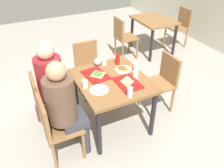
{
  "coord_description": "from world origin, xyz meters",
  "views": [
    {
      "loc": [
        2.17,
        -1.05,
        2.3
      ],
      "look_at": [
        0.0,
        0.0,
        0.66
      ],
      "focal_mm": 36.83,
      "sensor_mm": 36.0,
      "label": 1
    }
  ],
  "objects_px": {
    "tray_red_near": "(96,75)",
    "plastic_cup_b": "(85,84)",
    "chair_near_left": "(45,100)",
    "chair_left_end": "(88,65)",
    "chair_near_right": "(55,125)",
    "soda_can": "(130,92)",
    "background_chair_near": "(123,35)",
    "condiment_bottle": "(118,59)",
    "person_in_red": "(54,81)",
    "plastic_cup_c": "(104,61)",
    "tray_red_far": "(128,83)",
    "plastic_cup_d": "(136,74)",
    "chair_far_side": "(163,79)",
    "pizza_slice_a": "(98,74)",
    "main_table": "(112,86)",
    "plastic_cup_a": "(136,68)",
    "pizza_slice_c": "(123,68)",
    "background_table": "(154,25)",
    "pizza_slice_b": "(127,81)",
    "paper_plate_near_edge": "(99,90)",
    "paper_plate_center": "(123,69)",
    "background_chair_far": "(180,24)",
    "foil_bundle": "(98,62)",
    "handbag": "(43,107)"
  },
  "relations": [
    {
      "from": "soda_can",
      "to": "plastic_cup_a",
      "type": "bearing_deg",
      "value": 141.68
    },
    {
      "from": "pizza_slice_b",
      "to": "plastic_cup_d",
      "type": "height_order",
      "value": "plastic_cup_d"
    },
    {
      "from": "tray_red_near",
      "to": "tray_red_far",
      "type": "height_order",
      "value": "same"
    },
    {
      "from": "plastic_cup_a",
      "to": "soda_can",
      "type": "relative_size",
      "value": 0.82
    },
    {
      "from": "soda_can",
      "to": "paper_plate_near_edge",
      "type": "bearing_deg",
      "value": -135.87
    },
    {
      "from": "soda_can",
      "to": "background_chair_near",
      "type": "relative_size",
      "value": 0.14
    },
    {
      "from": "main_table",
      "to": "chair_far_side",
      "type": "bearing_deg",
      "value": 90.0
    },
    {
      "from": "chair_near_right",
      "to": "tray_red_near",
      "type": "distance_m",
      "value": 0.82
    },
    {
      "from": "plastic_cup_c",
      "to": "pizza_slice_c",
      "type": "bearing_deg",
      "value": 35.91
    },
    {
      "from": "pizza_slice_b",
      "to": "background_chair_far",
      "type": "relative_size",
      "value": 0.26
    },
    {
      "from": "pizza_slice_a",
      "to": "plastic_cup_d",
      "type": "height_order",
      "value": "plastic_cup_d"
    },
    {
      "from": "soda_can",
      "to": "condiment_bottle",
      "type": "height_order",
      "value": "condiment_bottle"
    },
    {
      "from": "plastic_cup_d",
      "to": "chair_far_side",
      "type": "bearing_deg",
      "value": 100.29
    },
    {
      "from": "plastic_cup_b",
      "to": "soda_can",
      "type": "relative_size",
      "value": 0.82
    },
    {
      "from": "chair_near_left",
      "to": "person_in_red",
      "type": "distance_m",
      "value": 0.28
    },
    {
      "from": "tray_red_near",
      "to": "background_table",
      "type": "xyz_separation_m",
      "value": [
        -1.53,
        1.95,
        -0.13
      ]
    },
    {
      "from": "tray_red_far",
      "to": "plastic_cup_c",
      "type": "height_order",
      "value": "plastic_cup_c"
    },
    {
      "from": "main_table",
      "to": "pizza_slice_c",
      "type": "distance_m",
      "value": 0.31
    },
    {
      "from": "chair_near_left",
      "to": "condiment_bottle",
      "type": "bearing_deg",
      "value": 93.96
    },
    {
      "from": "paper_plate_center",
      "to": "pizza_slice_a",
      "type": "relative_size",
      "value": 1.33
    },
    {
      "from": "chair_near_left",
      "to": "chair_left_end",
      "type": "relative_size",
      "value": 1.0
    },
    {
      "from": "tray_red_far",
      "to": "foil_bundle",
      "type": "relative_size",
      "value": 3.6
    },
    {
      "from": "main_table",
      "to": "chair_near_right",
      "type": "relative_size",
      "value": 1.13
    },
    {
      "from": "background_table",
      "to": "background_chair_far",
      "type": "bearing_deg",
      "value": 90.0
    },
    {
      "from": "background_chair_near",
      "to": "chair_far_side",
      "type": "bearing_deg",
      "value": -8.34
    },
    {
      "from": "chair_near_right",
      "to": "paper_plate_near_edge",
      "type": "height_order",
      "value": "chair_near_right"
    },
    {
      "from": "plastic_cup_d",
      "to": "pizza_slice_b",
      "type": "bearing_deg",
      "value": -71.25
    },
    {
      "from": "condiment_bottle",
      "to": "paper_plate_center",
      "type": "bearing_deg",
      "value": 0.0
    },
    {
      "from": "soda_can",
      "to": "plastic_cup_c",
      "type": "bearing_deg",
      "value": 176.92
    },
    {
      "from": "chair_far_side",
      "to": "tray_red_near",
      "type": "relative_size",
      "value": 2.38
    },
    {
      "from": "pizza_slice_a",
      "to": "background_table",
      "type": "bearing_deg",
      "value": 128.76
    },
    {
      "from": "soda_can",
      "to": "handbag",
      "type": "height_order",
      "value": "soda_can"
    },
    {
      "from": "chair_near_right",
      "to": "plastic_cup_c",
      "type": "xyz_separation_m",
      "value": [
        -0.63,
        0.88,
        0.28
      ]
    },
    {
      "from": "chair_near_right",
      "to": "tray_red_near",
      "type": "bearing_deg",
      "value": 121.84
    },
    {
      "from": "main_table",
      "to": "plastic_cup_a",
      "type": "distance_m",
      "value": 0.4
    },
    {
      "from": "chair_near_left",
      "to": "paper_plate_center",
      "type": "height_order",
      "value": "chair_near_left"
    },
    {
      "from": "condiment_bottle",
      "to": "person_in_red",
      "type": "bearing_deg",
      "value": -85.44
    },
    {
      "from": "background_chair_near",
      "to": "chair_near_right",
      "type": "bearing_deg",
      "value": -44.05
    },
    {
      "from": "pizza_slice_b",
      "to": "background_chair_near",
      "type": "xyz_separation_m",
      "value": [
        -1.85,
        0.93,
        -0.26
      ]
    },
    {
      "from": "plastic_cup_b",
      "to": "background_chair_near",
      "type": "relative_size",
      "value": 0.12
    },
    {
      "from": "chair_left_end",
      "to": "plastic_cup_d",
      "type": "xyz_separation_m",
      "value": [
        0.97,
        0.28,
        0.28
      ]
    },
    {
      "from": "tray_red_far",
      "to": "plastic_cup_d",
      "type": "bearing_deg",
      "value": 115.74
    },
    {
      "from": "paper_plate_near_edge",
      "to": "plastic_cup_b",
      "type": "xyz_separation_m",
      "value": [
        -0.12,
        -0.13,
        0.05
      ]
    },
    {
      "from": "background_table",
      "to": "plastic_cup_d",
      "type": "bearing_deg",
      "value": -40.19
    },
    {
      "from": "pizza_slice_a",
      "to": "plastic_cup_a",
      "type": "distance_m",
      "value": 0.51
    },
    {
      "from": "foil_bundle",
      "to": "paper_plate_near_edge",
      "type": "bearing_deg",
      "value": -21.13
    },
    {
      "from": "pizza_slice_b",
      "to": "plastic_cup_a",
      "type": "bearing_deg",
      "value": 126.46
    },
    {
      "from": "chair_left_end",
      "to": "tray_red_near",
      "type": "relative_size",
      "value": 2.38
    },
    {
      "from": "tray_red_near",
      "to": "plastic_cup_b",
      "type": "relative_size",
      "value": 3.6
    },
    {
      "from": "main_table",
      "to": "plastic_cup_c",
      "type": "xyz_separation_m",
      "value": [
        -0.39,
        0.06,
        0.15
      ]
    }
  ]
}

